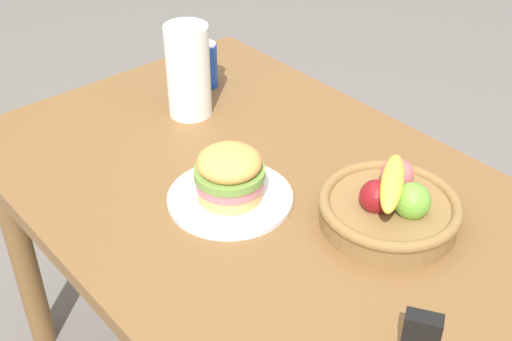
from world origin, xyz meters
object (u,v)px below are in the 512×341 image
object	(u,v)px
plate	(230,198)
fruit_basket	(390,206)
soda_can	(205,65)
paper_towel_roll	(188,71)
sandwich	(229,174)
napkin_holder	(421,336)

from	to	relation	value
plate	fruit_basket	size ratio (longest dim) A/B	0.93
soda_can	paper_towel_roll	size ratio (longest dim) A/B	0.53
sandwich	napkin_holder	size ratio (longest dim) A/B	1.67
soda_can	sandwich	bearing A→B (deg)	-31.57
soda_can	paper_towel_roll	world-z (taller)	paper_towel_roll
plate	fruit_basket	distance (m)	0.34
paper_towel_roll	plate	bearing A→B (deg)	-23.52
paper_towel_roll	napkin_holder	xyz separation A→B (m)	(0.88, -0.18, -0.07)
plate	napkin_holder	size ratio (longest dim) A/B	3.00
soda_can	fruit_basket	world-z (taller)	fruit_basket
sandwich	fruit_basket	distance (m)	0.34
plate	paper_towel_roll	xyz separation A→B (m)	(-0.36, 0.16, 0.11)
napkin_holder	plate	bearing A→B (deg)	145.09
soda_can	napkin_holder	distance (m)	1.02
fruit_basket	paper_towel_roll	size ratio (longest dim) A/B	1.21
plate	napkin_holder	world-z (taller)	napkin_holder
sandwich	fruit_basket	bearing A→B (deg)	36.48
plate	fruit_basket	xyz separation A→B (m)	(0.27, 0.20, 0.04)
paper_towel_roll	soda_can	bearing A→B (deg)	127.94
sandwich	fruit_basket	world-z (taller)	fruit_basket
plate	napkin_holder	xyz separation A→B (m)	(0.52, -0.03, 0.04)
paper_towel_roll	napkin_holder	distance (m)	0.90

